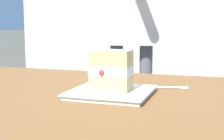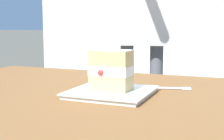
% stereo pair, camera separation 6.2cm
% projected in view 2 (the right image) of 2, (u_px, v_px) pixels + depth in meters
% --- Properties ---
extents(patio_table, '(1.50, 1.00, 0.71)m').
position_uv_depth(patio_table, '(106.00, 126.00, 0.90)').
color(patio_table, brown).
rests_on(patio_table, ground).
extents(dessert_plate, '(0.24, 0.24, 0.02)m').
position_uv_depth(dessert_plate, '(112.00, 92.00, 0.93)').
color(dessert_plate, white).
rests_on(dessert_plate, patio_table).
extents(cake_slice, '(0.12, 0.09, 0.12)m').
position_uv_depth(cake_slice, '(112.00, 70.00, 0.92)').
color(cake_slice, '#E0C17A').
rests_on(cake_slice, dessert_plate).
extents(dessert_fork, '(0.17, 0.06, 0.01)m').
position_uv_depth(dessert_fork, '(168.00, 88.00, 1.01)').
color(dessert_fork, silver).
rests_on(dessert_fork, patio_table).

